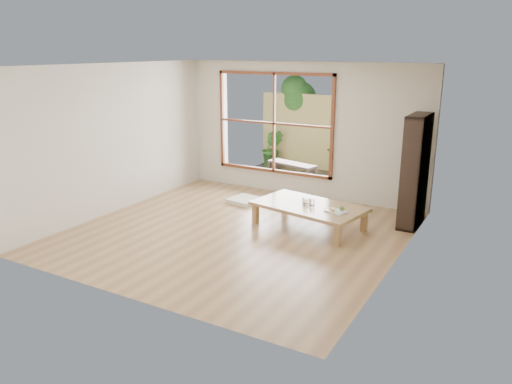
% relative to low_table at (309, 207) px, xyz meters
% --- Properties ---
extents(ground, '(5.00, 5.00, 0.00)m').
position_rel_low_table_xyz_m(ground, '(-0.90, -0.77, -0.34)').
color(ground, tan).
rests_on(ground, ground).
extents(low_table, '(1.92, 1.31, 0.39)m').
position_rel_low_table_xyz_m(low_table, '(0.00, 0.00, 0.00)').
color(low_table, '#9B704B').
rests_on(low_table, ground).
extents(floor_cushion, '(0.61, 0.61, 0.08)m').
position_rel_low_table_xyz_m(floor_cushion, '(-1.62, 0.67, -0.30)').
color(floor_cushion, white).
rests_on(floor_cushion, ground).
extents(bookshelf, '(0.29, 0.83, 1.84)m').
position_rel_low_table_xyz_m(bookshelf, '(1.43, 0.96, 0.58)').
color(bookshelf, black).
rests_on(bookshelf, ground).
extents(glass_tall, '(0.06, 0.06, 0.12)m').
position_rel_low_table_xyz_m(glass_tall, '(-0.03, -0.07, 0.11)').
color(glass_tall, silver).
rests_on(glass_tall, low_table).
extents(glass_mid, '(0.08, 0.08, 0.11)m').
position_rel_low_table_xyz_m(glass_mid, '(0.05, 0.01, 0.10)').
color(glass_mid, silver).
rests_on(glass_mid, low_table).
extents(glass_short, '(0.07, 0.07, 0.09)m').
position_rel_low_table_xyz_m(glass_short, '(-0.05, 0.06, 0.09)').
color(glass_short, silver).
rests_on(glass_short, low_table).
extents(glass_small, '(0.07, 0.07, 0.09)m').
position_rel_low_table_xyz_m(glass_small, '(-0.12, 0.08, 0.09)').
color(glass_small, silver).
rests_on(glass_small, low_table).
extents(food_tray, '(0.36, 0.30, 0.10)m').
position_rel_low_table_xyz_m(food_tray, '(0.53, -0.13, 0.07)').
color(food_tray, white).
rests_on(food_tray, low_table).
extents(deck, '(2.80, 2.00, 0.05)m').
position_rel_low_table_xyz_m(deck, '(-1.50, 2.79, -0.34)').
color(deck, '#332C25').
rests_on(deck, ground).
extents(garden_bench, '(1.22, 0.62, 0.37)m').
position_rel_low_table_xyz_m(garden_bench, '(-1.55, 2.61, -0.01)').
color(garden_bench, black).
rests_on(garden_bench, deck).
extents(bamboo_fence, '(2.80, 0.06, 1.80)m').
position_rel_low_table_xyz_m(bamboo_fence, '(-1.50, 3.79, 0.56)').
color(bamboo_fence, '#CFBB6A').
rests_on(bamboo_fence, ground).
extents(shrub_right, '(0.78, 0.69, 0.83)m').
position_rel_low_table_xyz_m(shrub_right, '(-0.60, 3.37, 0.10)').
color(shrub_right, '#356726').
rests_on(shrub_right, deck).
extents(shrub_left, '(0.60, 0.52, 0.93)m').
position_rel_low_table_xyz_m(shrub_left, '(-2.49, 3.47, 0.15)').
color(shrub_left, '#356726').
rests_on(shrub_left, deck).
extents(garden_tree, '(1.04, 0.85, 2.22)m').
position_rel_low_table_xyz_m(garden_tree, '(-2.18, 4.09, 1.29)').
color(garden_tree, '#4C3D2D').
rests_on(garden_tree, ground).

